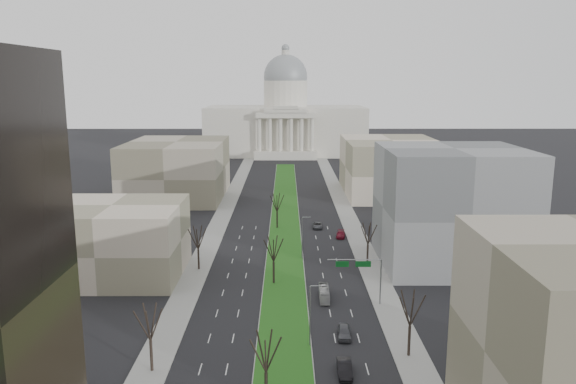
{
  "coord_description": "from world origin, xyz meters",
  "views": [
    {
      "loc": [
        0.36,
        -19.29,
        37.37
      ],
      "look_at": [
        0.78,
        114.88,
        10.52
      ],
      "focal_mm": 35.0,
      "sensor_mm": 36.0,
      "label": 1
    }
  ],
  "objects_px": {
    "car_grey_near": "(344,332)",
    "car_black": "(345,368)",
    "car_red": "(341,234)",
    "car_grey_far": "(317,225)",
    "box_van": "(324,293)"
  },
  "relations": [
    {
      "from": "car_black",
      "to": "car_red",
      "type": "relative_size",
      "value": 1.03
    },
    {
      "from": "car_black",
      "to": "car_grey_far",
      "type": "relative_size",
      "value": 1.03
    },
    {
      "from": "car_black",
      "to": "car_grey_far",
      "type": "distance_m",
      "value": 73.08
    },
    {
      "from": "car_grey_near",
      "to": "car_red",
      "type": "distance_m",
      "value": 53.84
    },
    {
      "from": "car_grey_far",
      "to": "car_grey_near",
      "type": "bearing_deg",
      "value": -88.69
    },
    {
      "from": "car_red",
      "to": "box_van",
      "type": "height_order",
      "value": "box_van"
    },
    {
      "from": "car_red",
      "to": "box_van",
      "type": "relative_size",
      "value": 0.71
    },
    {
      "from": "car_grey_near",
      "to": "car_red",
      "type": "xyz_separation_m",
      "value": [
        4.58,
        53.65,
        -0.12
      ]
    },
    {
      "from": "car_grey_near",
      "to": "car_grey_far",
      "type": "relative_size",
      "value": 0.98
    },
    {
      "from": "car_grey_near",
      "to": "car_black",
      "type": "relative_size",
      "value": 0.96
    },
    {
      "from": "car_grey_near",
      "to": "car_red",
      "type": "height_order",
      "value": "car_grey_near"
    },
    {
      "from": "car_grey_far",
      "to": "box_van",
      "type": "bearing_deg",
      "value": -90.92
    },
    {
      "from": "car_grey_near",
      "to": "box_van",
      "type": "distance_m",
      "value": 14.96
    },
    {
      "from": "car_red",
      "to": "box_van",
      "type": "xyz_separation_m",
      "value": [
        -6.57,
        -38.82,
        0.26
      ]
    },
    {
      "from": "car_red",
      "to": "car_grey_far",
      "type": "height_order",
      "value": "car_red"
    }
  ]
}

